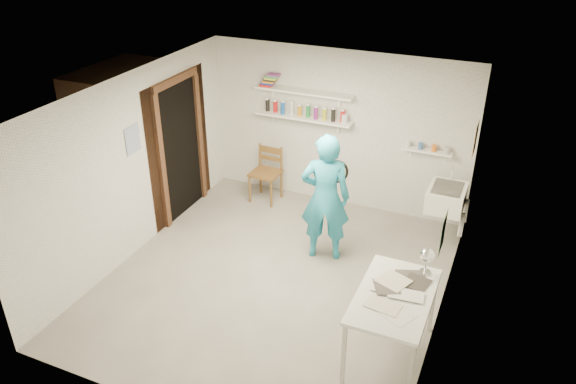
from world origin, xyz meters
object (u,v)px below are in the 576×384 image
at_px(wall_clock, 336,171).
at_px(work_table, 391,326).
at_px(belfast_sink, 446,198).
at_px(desk_lamp, 427,255).
at_px(wooden_chair, 265,173).
at_px(man, 325,198).

relative_size(wall_clock, work_table, 0.26).
distance_m(belfast_sink, work_table, 2.46).
height_order(belfast_sink, desk_lamp, desk_lamp).
bearing_deg(belfast_sink, wall_clock, -150.85).
xyz_separation_m(wall_clock, work_table, (1.21, -1.70, -0.76)).
relative_size(wooden_chair, work_table, 0.77).
relative_size(man, desk_lamp, 11.57).
bearing_deg(man, wooden_chair, -54.63).
relative_size(belfast_sink, work_table, 0.50).
bearing_deg(wooden_chair, desk_lamp, -33.68).
height_order(wooden_chair, desk_lamp, desk_lamp).
bearing_deg(wooden_chair, belfast_sink, -0.19).
bearing_deg(desk_lamp, wall_clock, 139.29).
xyz_separation_m(belfast_sink, work_table, (-0.11, -2.43, -0.30)).
distance_m(belfast_sink, wall_clock, 1.58).
distance_m(belfast_sink, wooden_chair, 2.77).
relative_size(work_table, desk_lamp, 8.00).
bearing_deg(man, wall_clock, -122.53).
height_order(man, work_table, man).
xyz_separation_m(man, desk_lamp, (1.47, -1.00, 0.15)).
distance_m(man, wall_clock, 0.36).
bearing_deg(belfast_sink, man, -145.57).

